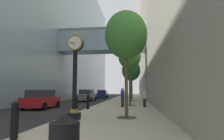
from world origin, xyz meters
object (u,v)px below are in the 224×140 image
(pedestrian_walking, at_px, (144,97))
(car_grey_near, at_px, (87,96))
(street_tree_far, at_px, (132,72))
(car_blue_far, at_px, (102,94))
(street_tree_near, at_px, (126,35))
(bollard_third, at_px, (76,104))
(street_tree_mid_near, at_px, (130,57))
(street_clock, at_px, (75,71))
(street_tree_mid_far, at_px, (131,70))
(bollard_nearest, at_px, (15,119))
(car_red_mid, at_px, (41,99))
(bollard_fourth, at_px, (88,101))
(pedestrian_by_clock, at_px, (123,97))

(pedestrian_walking, xyz_separation_m, car_grey_near, (-7.81, 10.62, -0.15))
(street_tree_far, bearing_deg, car_blue_far, 153.11)
(street_tree_near, distance_m, pedestrian_walking, 7.46)
(bollard_third, bearing_deg, street_tree_mid_near, 65.83)
(street_clock, xyz_separation_m, street_tree_mid_far, (2.57, 17.49, 1.81))
(pedestrian_walking, bearing_deg, bollard_nearest, -111.62)
(bollard_nearest, distance_m, car_red_mid, 11.40)
(street_clock, height_order, car_grey_near, street_clock)
(street_clock, distance_m, street_tree_mid_near, 9.92)
(street_tree_mid_far, xyz_separation_m, car_grey_near, (-6.52, 0.57, -3.58))
(car_red_mid, xyz_separation_m, car_blue_far, (1.68, 22.13, 0.00))
(street_tree_near, bearing_deg, bollard_nearest, -122.79)
(bollard_fourth, height_order, street_tree_mid_near, street_tree_mid_near)
(car_red_mid, bearing_deg, pedestrian_walking, 5.12)
(street_tree_near, distance_m, street_tree_mid_near, 8.20)
(pedestrian_walking, distance_m, pedestrian_by_clock, 1.90)
(bollard_nearest, height_order, street_tree_mid_far, street_tree_mid_far)
(car_grey_near, bearing_deg, car_red_mid, -96.01)
(street_tree_mid_far, relative_size, street_tree_far, 0.92)
(street_clock, relative_size, car_red_mid, 1.09)
(bollard_fourth, xyz_separation_m, pedestrian_walking, (4.46, 2.17, 0.24))
(bollard_nearest, height_order, street_tree_far, street_tree_far)
(street_tree_mid_near, xyz_separation_m, pedestrian_by_clock, (-0.60, -1.85, -3.90))
(pedestrian_walking, bearing_deg, pedestrian_by_clock, 179.89)
(bollard_nearest, distance_m, pedestrian_walking, 12.12)
(pedestrian_walking, height_order, pedestrian_by_clock, pedestrian_by_clock)
(bollard_third, xyz_separation_m, pedestrian_walking, (4.46, 5.20, 0.24))
(pedestrian_walking, bearing_deg, street_tree_near, -101.54)
(bollard_nearest, bearing_deg, bollard_third, 90.00)
(bollard_fourth, relative_size, pedestrian_walking, 0.72)
(street_tree_mid_near, relative_size, car_red_mid, 1.49)
(street_clock, relative_size, pedestrian_walking, 2.79)
(pedestrian_by_clock, bearing_deg, car_red_mid, -173.49)
(street_tree_mid_far, bearing_deg, car_grey_near, 175.04)
(street_clock, height_order, bollard_fourth, street_clock)
(street_clock, distance_m, street_tree_near, 3.49)
(street_tree_near, bearing_deg, car_red_mid, 144.36)
(bollard_third, distance_m, bollard_fourth, 3.03)
(bollard_third, xyz_separation_m, street_tree_mid_near, (3.17, 7.06, 4.20))
(bollard_nearest, xyz_separation_m, bollard_third, (0.00, 6.06, 0.00))
(street_tree_mid_far, xyz_separation_m, street_tree_far, (0.00, 8.20, 0.58))
(street_clock, relative_size, bollard_third, 3.91)
(pedestrian_walking, relative_size, car_blue_far, 0.37)
(pedestrian_by_clock, distance_m, car_red_mid, 7.16)
(bollard_third, height_order, street_tree_near, street_tree_near)
(street_clock, relative_size, bollard_fourth, 3.91)
(pedestrian_walking, bearing_deg, street_clock, -117.47)
(street_clock, xyz_separation_m, car_blue_far, (-3.47, 28.75, -1.79))
(street_tree_far, bearing_deg, bollard_third, -97.69)
(street_tree_near, xyz_separation_m, pedestrian_walking, (1.29, 6.34, -3.71))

